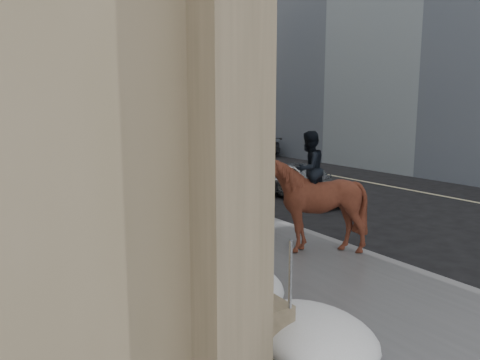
{
  "coord_description": "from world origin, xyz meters",
  "views": [
    {
      "loc": [
        -5.34,
        -6.48,
        3.5
      ],
      "look_at": [
        0.46,
        2.84,
        1.7
      ],
      "focal_mm": 35.0,
      "sensor_mm": 36.0,
      "label": 1
    }
  ],
  "objects_px": {
    "mounted_horse_left": "(148,184)",
    "car_silver": "(305,181)",
    "car_grey": "(253,145)",
    "pedestrian": "(238,217)",
    "mounted_horse_right": "(311,200)"
  },
  "relations": [
    {
      "from": "mounted_horse_left",
      "to": "car_silver",
      "type": "relative_size",
      "value": 0.67
    },
    {
      "from": "mounted_horse_left",
      "to": "car_silver",
      "type": "xyz_separation_m",
      "value": [
        6.25,
        0.66,
        -0.57
      ]
    },
    {
      "from": "mounted_horse_left",
      "to": "pedestrian",
      "type": "distance_m",
      "value": 3.92
    },
    {
      "from": "car_grey",
      "to": "pedestrian",
      "type": "bearing_deg",
      "value": 55.95
    },
    {
      "from": "mounted_horse_left",
      "to": "car_grey",
      "type": "distance_m",
      "value": 19.63
    },
    {
      "from": "mounted_horse_left",
      "to": "mounted_horse_right",
      "type": "xyz_separation_m",
      "value": [
        2.22,
        -4.38,
        0.06
      ]
    },
    {
      "from": "mounted_horse_left",
      "to": "pedestrian",
      "type": "xyz_separation_m",
      "value": [
        0.61,
        -3.86,
        -0.24
      ]
    },
    {
      "from": "car_grey",
      "to": "mounted_horse_left",
      "type": "bearing_deg",
      "value": 48.09
    },
    {
      "from": "mounted_horse_left",
      "to": "car_grey",
      "type": "height_order",
      "value": "mounted_horse_left"
    },
    {
      "from": "mounted_horse_right",
      "to": "car_silver",
      "type": "xyz_separation_m",
      "value": [
        4.03,
        5.04,
        -0.62
      ]
    },
    {
      "from": "mounted_horse_left",
      "to": "mounted_horse_right",
      "type": "distance_m",
      "value": 4.91
    },
    {
      "from": "mounted_horse_right",
      "to": "mounted_horse_left",
      "type": "bearing_deg",
      "value": -79.03
    },
    {
      "from": "mounted_horse_right",
      "to": "pedestrian",
      "type": "distance_m",
      "value": 1.72
    },
    {
      "from": "pedestrian",
      "to": "car_silver",
      "type": "relative_size",
      "value": 0.44
    },
    {
      "from": "mounted_horse_left",
      "to": "mounted_horse_right",
      "type": "height_order",
      "value": "mounted_horse_right"
    }
  ]
}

